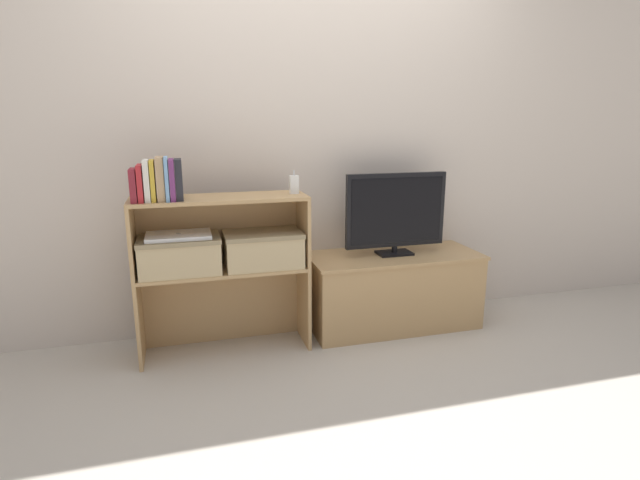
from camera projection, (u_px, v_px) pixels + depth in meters
The scene contains 18 objects.
ground_plane at pixel (327, 349), 2.97m from camera, with size 16.00×16.00×0.00m, color #BCB2A3.
wall_back at pixel (306, 140), 3.14m from camera, with size 10.00×0.05×2.40m.
tv_stand at pixel (393, 290), 3.26m from camera, with size 1.11×0.47×0.49m.
tv at pixel (396, 212), 3.13m from camera, with size 0.66×0.14×0.52m.
bookshelf_lower_tier at pixel (224, 295), 2.95m from camera, with size 0.96×0.31×0.50m.
bookshelf_upper_tier at pixel (220, 220), 2.84m from camera, with size 0.96×0.31×0.41m.
book_maroon at pixel (134, 185), 2.56m from camera, with size 0.03×0.15×0.17m.
book_crimson at pixel (140, 183), 2.57m from camera, with size 0.03×0.15×0.19m.
book_ivory at pixel (147, 181), 2.58m from camera, with size 0.03×0.14×0.21m.
book_mustard at pixel (153, 181), 2.58m from camera, with size 0.02×0.13×0.21m.
book_tan at pixel (160, 179), 2.59m from camera, with size 0.04×0.14×0.23m.
book_skyblue at pixel (167, 179), 2.60m from camera, with size 0.02×0.16×0.23m.
book_plum at pixel (172, 180), 2.61m from camera, with size 0.03×0.16×0.21m.
book_charcoal at pixel (179, 180), 2.62m from camera, with size 0.04×0.14×0.21m.
baby_monitor at pixel (294, 184), 2.85m from camera, with size 0.05×0.03×0.13m.
storage_basket_left at pixel (180, 253), 2.74m from camera, with size 0.44×0.28×0.20m.
storage_basket_right at pixel (263, 247), 2.87m from camera, with size 0.44×0.28×0.20m.
laptop at pixel (179, 235), 2.72m from camera, with size 0.35×0.23×0.02m.
Camera 1 is at (-0.78, -2.62, 1.34)m, focal length 28.00 mm.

